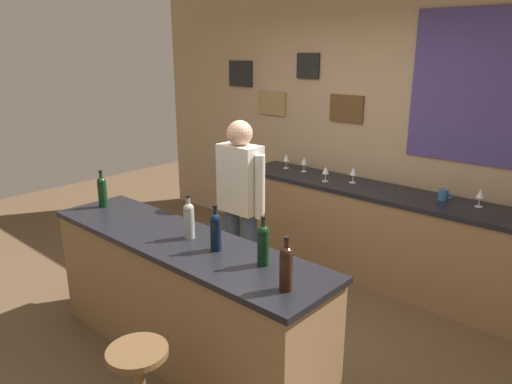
% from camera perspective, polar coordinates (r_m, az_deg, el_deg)
% --- Properties ---
extents(ground_plane, '(10.00, 10.00, 0.00)m').
position_cam_1_polar(ground_plane, '(3.96, -3.82, -16.36)').
color(ground_plane, brown).
extents(back_wall, '(6.00, 0.09, 2.80)m').
position_cam_1_polar(back_wall, '(4.99, 13.05, 7.73)').
color(back_wall, tan).
rests_on(back_wall, ground_plane).
extents(bar_counter, '(2.35, 0.60, 0.92)m').
position_cam_1_polar(bar_counter, '(3.49, -8.78, -12.53)').
color(bar_counter, olive).
rests_on(bar_counter, ground_plane).
extents(side_counter, '(2.99, 0.56, 0.90)m').
position_cam_1_polar(side_counter, '(4.73, 14.10, -4.92)').
color(side_counter, olive).
rests_on(side_counter, ground_plane).
extents(bartender, '(0.52, 0.21, 1.62)m').
position_cam_1_polar(bartender, '(3.96, -1.88, -1.23)').
color(bartender, '#384766').
rests_on(bartender, ground_plane).
extents(wine_bottle_a, '(0.07, 0.07, 0.31)m').
position_cam_1_polar(wine_bottle_a, '(4.06, -17.94, 0.15)').
color(wine_bottle_a, black).
rests_on(wine_bottle_a, bar_counter).
extents(wine_bottle_b, '(0.07, 0.07, 0.31)m').
position_cam_1_polar(wine_bottle_b, '(3.25, -8.03, -3.24)').
color(wine_bottle_b, '#999E99').
rests_on(wine_bottle_b, bar_counter).
extents(wine_bottle_c, '(0.07, 0.07, 0.31)m').
position_cam_1_polar(wine_bottle_c, '(3.04, -4.86, -4.59)').
color(wine_bottle_c, black).
rests_on(wine_bottle_c, bar_counter).
extents(wine_bottle_d, '(0.07, 0.07, 0.31)m').
position_cam_1_polar(wine_bottle_d, '(2.83, 0.86, -6.19)').
color(wine_bottle_d, black).
rests_on(wine_bottle_d, bar_counter).
extents(wine_bottle_e, '(0.07, 0.07, 0.31)m').
position_cam_1_polar(wine_bottle_e, '(2.55, 3.63, -8.91)').
color(wine_bottle_e, black).
rests_on(wine_bottle_e, bar_counter).
extents(wine_glass_a, '(0.07, 0.07, 0.16)m').
position_cam_1_polar(wine_glass_a, '(5.23, 3.63, 4.04)').
color(wine_glass_a, silver).
rests_on(wine_glass_a, side_counter).
extents(wine_glass_b, '(0.07, 0.07, 0.16)m').
position_cam_1_polar(wine_glass_b, '(5.10, 5.79, 3.66)').
color(wine_glass_b, silver).
rests_on(wine_glass_b, side_counter).
extents(wine_glass_c, '(0.07, 0.07, 0.16)m').
position_cam_1_polar(wine_glass_c, '(4.74, 8.35, 2.55)').
color(wine_glass_c, silver).
rests_on(wine_glass_c, side_counter).
extents(wine_glass_d, '(0.07, 0.07, 0.16)m').
position_cam_1_polar(wine_glass_d, '(4.74, 11.58, 2.38)').
color(wine_glass_d, silver).
rests_on(wine_glass_d, side_counter).
extents(wine_glass_e, '(0.07, 0.07, 0.16)m').
position_cam_1_polar(wine_glass_e, '(4.34, 25.29, -0.24)').
color(wine_glass_e, silver).
rests_on(wine_glass_e, side_counter).
extents(coffee_mug, '(0.12, 0.08, 0.09)m').
position_cam_1_polar(coffee_mug, '(4.43, 21.55, -0.33)').
color(coffee_mug, '#336699').
rests_on(coffee_mug, side_counter).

